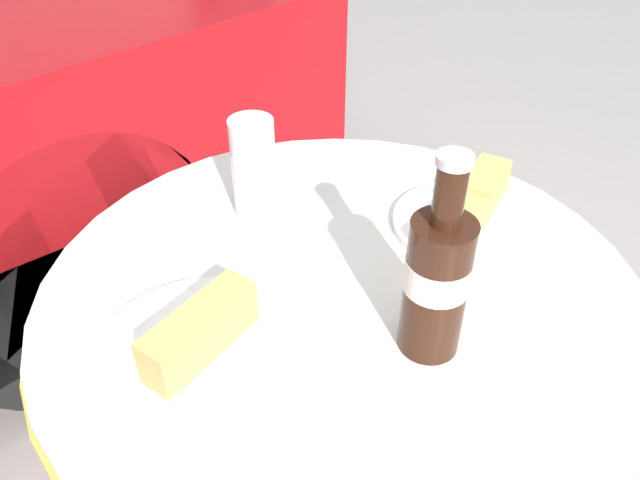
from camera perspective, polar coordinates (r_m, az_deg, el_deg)
bistro_table at (r=0.93m, az=1.77°, el=-10.73°), size 0.81×0.81×0.74m
cola_bottle_left at (r=0.69m, az=10.63°, el=-3.52°), size 0.07×0.07×0.25m
drinking_glass at (r=0.92m, az=-6.05°, el=6.21°), size 0.07×0.07×0.15m
lunch_plate_near at (r=0.74m, az=-10.99°, el=-9.28°), size 0.24×0.24×0.07m
lunch_plate_far at (r=0.94m, az=13.63°, el=2.26°), size 0.23×0.23×0.07m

